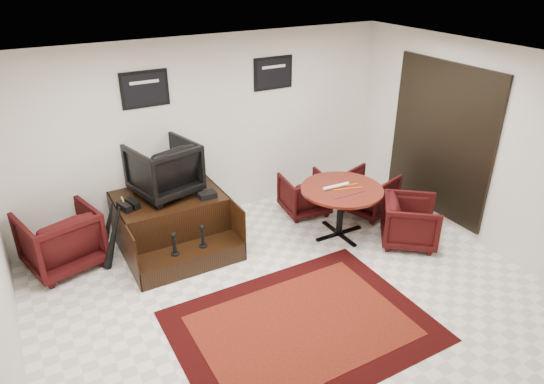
{
  "coord_description": "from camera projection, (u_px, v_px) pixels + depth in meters",
  "views": [
    {
      "loc": [
        -2.57,
        -4.04,
        3.81
      ],
      "look_at": [
        0.19,
        0.9,
        1.01
      ],
      "focal_mm": 32.0,
      "sensor_mm": 36.0,
      "label": 1
    }
  ],
  "objects": [
    {
      "name": "ground",
      "position": [
        294.0,
        297.0,
        5.97
      ],
      "size": [
        6.0,
        6.0,
        0.0
      ],
      "primitive_type": "plane",
      "color": "white",
      "rests_on": "ground"
    },
    {
      "name": "paper_roll",
      "position": [
        336.0,
        186.0,
        6.95
      ],
      "size": [
        0.42,
        0.07,
        0.05
      ],
      "primitive_type": "cylinder",
      "rotation": [
        0.0,
        1.57,
        -0.04
      ],
      "color": "silver",
      "rests_on": "meeting_table"
    },
    {
      "name": "table_chair_corner",
      "position": [
        410.0,
        220.0,
        6.93
      ],
      "size": [
        1.01,
        1.02,
        0.77
      ],
      "primitive_type": "imported",
      "rotation": [
        0.0,
        0.0,
        0.9
      ],
      "color": "black",
      "rests_on": "ground"
    },
    {
      "name": "table_chair_window",
      "position": [
        369.0,
        191.0,
        7.77
      ],
      "size": [
        0.87,
        0.9,
        0.75
      ],
      "primitive_type": "imported",
      "rotation": [
        0.0,
        0.0,
        1.88
      ],
      "color": "black",
      "rests_on": "ground"
    },
    {
      "name": "table_clutter",
      "position": [
        347.0,
        189.0,
        6.91
      ],
      "size": [
        0.57,
        0.32,
        0.01
      ],
      "color": "orange",
      "rests_on": "meeting_table"
    },
    {
      "name": "shine_podium",
      "position": [
        173.0,
        223.0,
        6.9
      ],
      "size": [
        1.47,
        1.52,
        0.76
      ],
      "color": "black",
      "rests_on": "ground"
    },
    {
      "name": "room_shell",
      "position": [
        322.0,
        153.0,
        5.46
      ],
      "size": [
        6.02,
        5.02,
        2.81
      ],
      "color": "silver",
      "rests_on": "ground"
    },
    {
      "name": "meeting_table",
      "position": [
        342.0,
        194.0,
        6.99
      ],
      "size": [
        1.19,
        1.19,
        0.78
      ],
      "color": "#410F09",
      "rests_on": "ground"
    },
    {
      "name": "armchair_side",
      "position": [
        60.0,
        236.0,
        6.38
      ],
      "size": [
        1.08,
        1.04,
        0.92
      ],
      "primitive_type": "imported",
      "rotation": [
        0.0,
        0.0,
        3.4
      ],
      "color": "black",
      "rests_on": "ground"
    },
    {
      "name": "table_chair_back",
      "position": [
        305.0,
        192.0,
        7.78
      ],
      "size": [
        0.76,
        0.73,
        0.71
      ],
      "primitive_type": "imported",
      "rotation": [
        0.0,
        0.0,
        3.01
      ],
      "color": "black",
      "rests_on": "ground"
    },
    {
      "name": "area_rug",
      "position": [
        302.0,
        326.0,
        5.5
      ],
      "size": [
        2.81,
        2.11,
        0.01
      ],
      "color": "black",
      "rests_on": "ground"
    },
    {
      "name": "shine_chair",
      "position": [
        164.0,
        166.0,
        6.65
      ],
      "size": [
        0.97,
        0.93,
        0.84
      ],
      "primitive_type": "imported",
      "rotation": [
        0.0,
        0.0,
        3.38
      ],
      "color": "black",
      "rests_on": "shine_podium"
    },
    {
      "name": "umbrella_hooked",
      "position": [
        107.0,
        232.0,
        6.51
      ],
      "size": [
        0.32,
        0.12,
        0.87
      ],
      "primitive_type": null,
      "color": "black",
      "rests_on": "ground"
    },
    {
      "name": "umbrella_black",
      "position": [
        113.0,
        237.0,
        6.38
      ],
      "size": [
        0.33,
        0.12,
        0.89
      ],
      "primitive_type": null,
      "color": "black",
      "rests_on": "ground"
    },
    {
      "name": "polish_kit",
      "position": [
        207.0,
        195.0,
        6.7
      ],
      "size": [
        0.24,
        0.17,
        0.08
      ],
      "primitive_type": "cube",
      "rotation": [
        0.0,
        0.0,
        0.03
      ],
      "color": "black",
      "rests_on": "shine_podium"
    },
    {
      "name": "shoes_pair",
      "position": [
        128.0,
        205.0,
        6.42
      ],
      "size": [
        0.28,
        0.31,
        0.1
      ],
      "color": "black",
      "rests_on": "shine_podium"
    }
  ]
}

